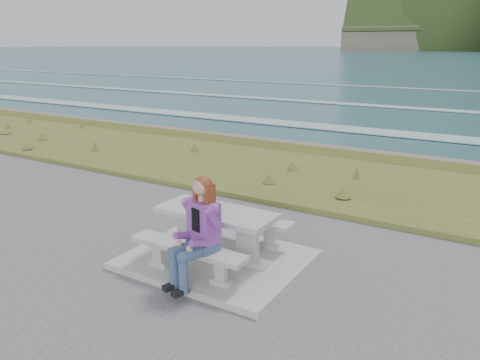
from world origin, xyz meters
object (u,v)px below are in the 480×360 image
at_px(bench_landward, 188,252).
at_px(bench_seaward, 240,221).
at_px(picnic_table, 216,221).
at_px(seated_woman, 195,246).

xyz_separation_m(bench_landward, bench_seaward, (0.00, 1.40, 0.00)).
height_order(picnic_table, bench_seaward, picnic_table).
relative_size(picnic_table, seated_woman, 1.22).
relative_size(bench_landward, seated_woman, 1.22).
bearing_deg(bench_landward, picnic_table, 90.00).
height_order(bench_landward, seated_woman, seated_woman).
height_order(bench_landward, bench_seaward, same).
xyz_separation_m(bench_seaward, seated_woman, (0.22, -1.54, 0.19)).
bearing_deg(picnic_table, bench_landward, -90.00).
bearing_deg(seated_woman, picnic_table, 120.35).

